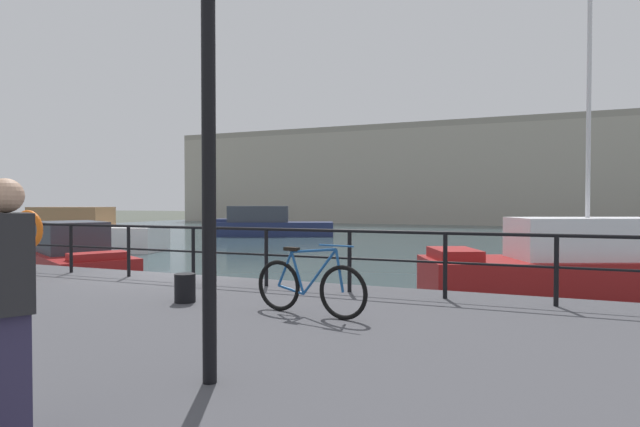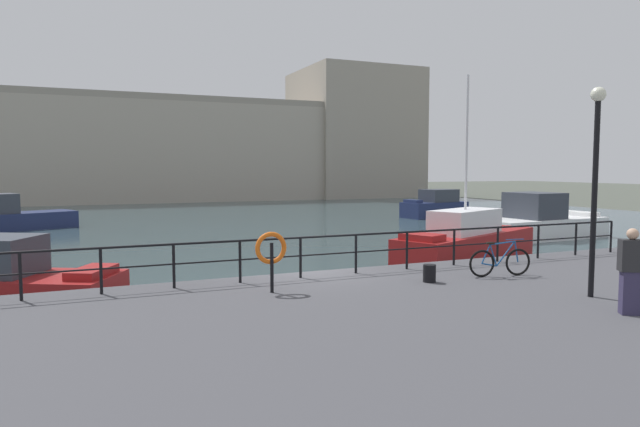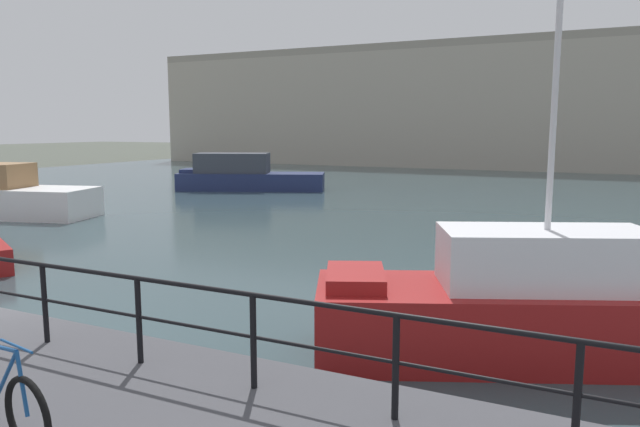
{
  "view_description": "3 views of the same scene",
  "coord_description": "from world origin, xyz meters",
  "views": [
    {
      "loc": [
        6.99,
        -8.92,
        2.53
      ],
      "look_at": [
        1.71,
        4.26,
        2.23
      ],
      "focal_mm": 28.15,
      "sensor_mm": 36.0,
      "label": 1
    },
    {
      "loc": [
        -5.85,
        -14.28,
        3.84
      ],
      "look_at": [
        2.07,
        4.11,
        2.23
      ],
      "focal_mm": 31.69,
      "sensor_mm": 36.0,
      "label": 2
    },
    {
      "loc": [
        9.18,
        -5.96,
        3.82
      ],
      "look_at": [
        3.35,
        6.19,
        1.86
      ],
      "focal_mm": 33.1,
      "sensor_mm": 36.0,
      "label": 3
    }
  ],
  "objects": [
    {
      "name": "moored_cabin_cruiser",
      "position": [
        8.56,
        4.19,
        0.85
      ],
      "size": [
        8.1,
        5.03,
        7.51
      ],
      "rotation": [
        0.0,
        0.0,
        3.55
      ],
      "color": "maroon",
      "rests_on": "water_basin"
    },
    {
      "name": "harbor_building",
      "position": [
        7.29,
        55.44,
        6.33
      ],
      "size": [
        73.09,
        14.37,
        16.93
      ],
      "color": "#A89E8E",
      "rests_on": "ground_plane"
    },
    {
      "name": "water_basin",
      "position": [
        0.0,
        30.2,
        0.01
      ],
      "size": [
        80.0,
        60.0,
        0.01
      ],
      "primitive_type": "cube",
      "color": "#33474C",
      "rests_on": "ground_plane"
    },
    {
      "name": "moored_white_yacht",
      "position": [
        -10.8,
        24.89,
        0.91
      ],
      "size": [
        9.19,
        5.6,
        2.28
      ],
      "rotation": [
        0.0,
        0.0,
        3.53
      ],
      "color": "navy",
      "rests_on": "water_basin"
    }
  ]
}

